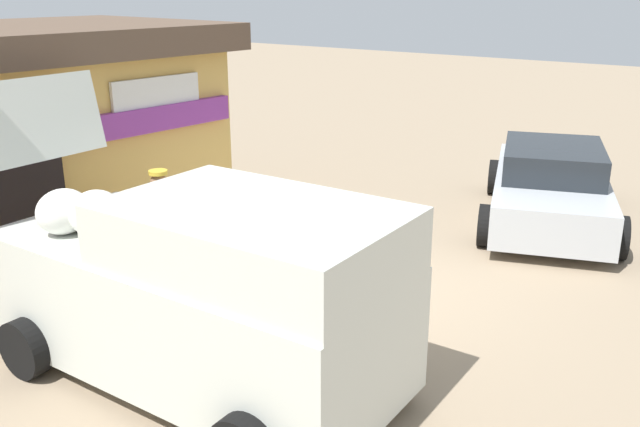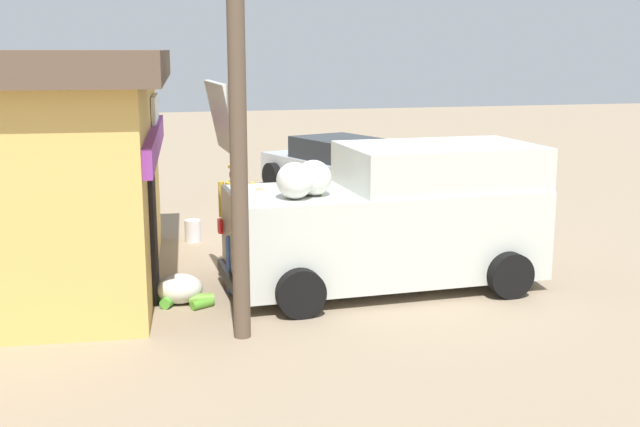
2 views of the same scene
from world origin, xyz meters
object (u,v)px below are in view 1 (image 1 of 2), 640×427
object	(u,v)px
storefront_bar	(26,136)
vendor_standing	(162,223)
parked_sedan	(550,186)
customer_bending	(87,254)
paint_bucket	(240,226)
delivery_van	(202,291)
unloaded_banana_pile	(29,294)

from	to	relation	value
storefront_bar	vendor_standing	distance (m)	3.10
storefront_bar	vendor_standing	world-z (taller)	storefront_bar
parked_sedan	customer_bending	distance (m)	7.60
vendor_standing	paint_bucket	size ratio (longest dim) A/B	4.23
customer_bending	paint_bucket	xyz separation A→B (m)	(3.18, 0.48, -0.67)
paint_bucket	storefront_bar	bearing A→B (deg)	128.02
delivery_van	customer_bending	xyz separation A→B (m)	(0.16, 2.05, -0.14)
customer_bending	paint_bucket	distance (m)	3.28
delivery_van	vendor_standing	bearing A→B (deg)	57.32
customer_bending	paint_bucket	size ratio (longest dim) A/B	3.73
parked_sedan	customer_bending	size ratio (longest dim) A/B	3.23
unloaded_banana_pile	parked_sedan	bearing A→B (deg)	-30.80
parked_sedan	paint_bucket	bearing A→B (deg)	134.48
delivery_van	unloaded_banana_pile	bearing A→B (deg)	91.59
delivery_van	paint_bucket	size ratio (longest dim) A/B	11.80
customer_bending	delivery_van	bearing A→B (deg)	-94.37
unloaded_banana_pile	delivery_van	bearing A→B (deg)	-88.41
vendor_standing	unloaded_banana_pile	size ratio (longest dim) A/B	1.97
paint_bucket	delivery_van	bearing A→B (deg)	-142.79
storefront_bar	parked_sedan	distance (m)	8.49
storefront_bar	delivery_van	world-z (taller)	storefront_bar
delivery_van	vendor_standing	distance (m)	2.41
unloaded_banana_pile	paint_bucket	xyz separation A→B (m)	(3.42, -0.48, 0.02)
delivery_van	parked_sedan	distance (m)	7.13
parked_sedan	paint_bucket	distance (m)	5.27
vendor_standing	paint_bucket	world-z (taller)	vendor_standing
delivery_van	paint_bucket	distance (m)	4.26
vendor_standing	parked_sedan	bearing A→B (deg)	-29.59
storefront_bar	paint_bucket	distance (m)	3.52
parked_sedan	delivery_van	bearing A→B (deg)	170.16
storefront_bar	vendor_standing	bearing A→B (deg)	-91.41
storefront_bar	paint_bucket	world-z (taller)	storefront_bar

